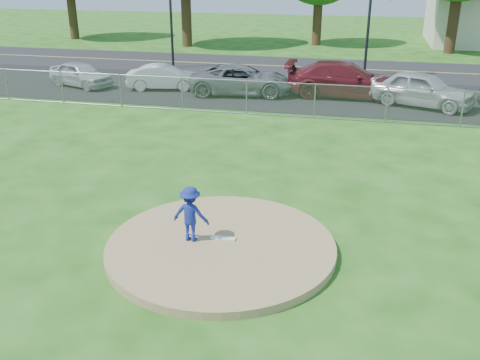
{
  "coord_description": "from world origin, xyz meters",
  "views": [
    {
      "loc": [
        2.91,
        -10.68,
        6.35
      ],
      "look_at": [
        0.0,
        2.0,
        1.0
      ],
      "focal_mm": 40.0,
      "sensor_mm": 36.0,
      "label": 1
    }
  ],
  "objects_px": {
    "parked_car_silver": "(81,74)",
    "parked_car_darkred": "(345,80)",
    "parked_car_white": "(164,77)",
    "traffic_signal_left": "(174,13)",
    "traffic_cone": "(205,87)",
    "pitcher": "(191,214)",
    "parked_car_gray": "(242,80)",
    "parked_car_pearl": "(422,89)"
  },
  "relations": [
    {
      "from": "parked_car_white",
      "to": "parked_car_silver",
      "type": "bearing_deg",
      "value": 82.07
    },
    {
      "from": "traffic_signal_left",
      "to": "parked_car_gray",
      "type": "distance_m",
      "value": 8.9
    },
    {
      "from": "pitcher",
      "to": "parked_car_white",
      "type": "bearing_deg",
      "value": -64.32
    },
    {
      "from": "traffic_signal_left",
      "to": "parked_car_darkred",
      "type": "bearing_deg",
      "value": -27.6
    },
    {
      "from": "traffic_cone",
      "to": "parked_car_gray",
      "type": "height_order",
      "value": "parked_car_gray"
    },
    {
      "from": "parked_car_white",
      "to": "parked_car_pearl",
      "type": "distance_m",
      "value": 13.0
    },
    {
      "from": "parked_car_silver",
      "to": "parked_car_white",
      "type": "distance_m",
      "value": 4.68
    },
    {
      "from": "parked_car_white",
      "to": "traffic_signal_left",
      "type": "bearing_deg",
      "value": 1.66
    },
    {
      "from": "pitcher",
      "to": "traffic_signal_left",
      "type": "bearing_deg",
      "value": -66.77
    },
    {
      "from": "parked_car_gray",
      "to": "parked_car_darkred",
      "type": "bearing_deg",
      "value": -89.93
    },
    {
      "from": "parked_car_gray",
      "to": "parked_car_darkred",
      "type": "height_order",
      "value": "parked_car_darkred"
    },
    {
      "from": "parked_car_darkred",
      "to": "traffic_cone",
      "type": "bearing_deg",
      "value": 99.87
    },
    {
      "from": "pitcher",
      "to": "traffic_cone",
      "type": "xyz_separation_m",
      "value": [
        -4.12,
        15.13,
        -0.48
      ]
    },
    {
      "from": "pitcher",
      "to": "parked_car_gray",
      "type": "distance_m",
      "value": 15.87
    },
    {
      "from": "pitcher",
      "to": "parked_car_darkred",
      "type": "distance_m",
      "value": 16.57
    },
    {
      "from": "parked_car_silver",
      "to": "parked_car_white",
      "type": "xyz_separation_m",
      "value": [
        4.67,
        0.31,
        -0.02
      ]
    },
    {
      "from": "pitcher",
      "to": "parked_car_white",
      "type": "relative_size",
      "value": 0.35
    },
    {
      "from": "pitcher",
      "to": "parked_car_pearl",
      "type": "relative_size",
      "value": 0.29
    },
    {
      "from": "parked_car_silver",
      "to": "parked_car_darkred",
      "type": "relative_size",
      "value": 0.66
    },
    {
      "from": "parked_car_darkred",
      "to": "parked_car_pearl",
      "type": "height_order",
      "value": "parked_car_darkred"
    },
    {
      "from": "traffic_cone",
      "to": "parked_car_gray",
      "type": "relative_size",
      "value": 0.15
    },
    {
      "from": "traffic_signal_left",
      "to": "parked_car_silver",
      "type": "relative_size",
      "value": 1.45
    },
    {
      "from": "parked_car_white",
      "to": "parked_car_darkred",
      "type": "height_order",
      "value": "parked_car_darkred"
    },
    {
      "from": "traffic_cone",
      "to": "parked_car_pearl",
      "type": "xyz_separation_m",
      "value": [
        10.52,
        0.06,
        0.42
      ]
    },
    {
      "from": "pitcher",
      "to": "parked_car_silver",
      "type": "relative_size",
      "value": 0.35
    },
    {
      "from": "pitcher",
      "to": "parked_car_silver",
      "type": "bearing_deg",
      "value": -50.96
    },
    {
      "from": "parked_car_gray",
      "to": "pitcher",
      "type": "bearing_deg",
      "value": -178.57
    },
    {
      "from": "pitcher",
      "to": "parked_car_gray",
      "type": "bearing_deg",
      "value": -78.46
    },
    {
      "from": "parked_car_pearl",
      "to": "parked_car_silver",
      "type": "bearing_deg",
      "value": 110.24
    },
    {
      "from": "traffic_cone",
      "to": "parked_car_silver",
      "type": "xyz_separation_m",
      "value": [
        -7.14,
        0.42,
        0.27
      ]
    },
    {
      "from": "parked_car_pearl",
      "to": "parked_car_white",
      "type": "bearing_deg",
      "value": 108.45
    },
    {
      "from": "traffic_signal_left",
      "to": "parked_car_gray",
      "type": "bearing_deg",
      "value": -47.71
    },
    {
      "from": "traffic_cone",
      "to": "parked_car_silver",
      "type": "relative_size",
      "value": 0.2
    },
    {
      "from": "parked_car_silver",
      "to": "parked_car_darkred",
      "type": "xyz_separation_m",
      "value": [
        14.05,
        0.78,
        0.2
      ]
    },
    {
      "from": "traffic_cone",
      "to": "parked_car_silver",
      "type": "height_order",
      "value": "parked_car_silver"
    },
    {
      "from": "pitcher",
      "to": "parked_car_darkred",
      "type": "xyz_separation_m",
      "value": [
        2.8,
        16.33,
        -0.01
      ]
    },
    {
      "from": "pitcher",
      "to": "parked_car_white",
      "type": "height_order",
      "value": "pitcher"
    },
    {
      "from": "parked_car_silver",
      "to": "parked_car_darkred",
      "type": "height_order",
      "value": "parked_car_darkred"
    },
    {
      "from": "parked_car_darkred",
      "to": "pitcher",
      "type": "bearing_deg",
      "value": 170.3
    },
    {
      "from": "parked_car_darkred",
      "to": "parked_car_pearl",
      "type": "bearing_deg",
      "value": -107.58
    },
    {
      "from": "pitcher",
      "to": "parked_car_pearl",
      "type": "bearing_deg",
      "value": -109.7
    },
    {
      "from": "parked_car_gray",
      "to": "parked_car_pearl",
      "type": "bearing_deg",
      "value": -100.32
    }
  ]
}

